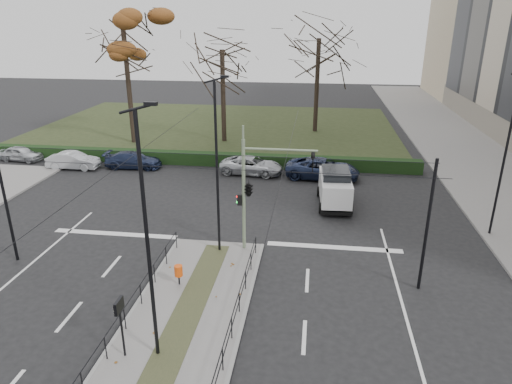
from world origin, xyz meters
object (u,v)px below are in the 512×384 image
Objects in this scene: streetlamp_median_near at (148,239)px; parked_car_second at (73,161)px; info_panel at (120,312)px; bare_tree_near at (222,57)px; rust_tree at (123,28)px; streetlamp_median_far at (217,167)px; traffic_light at (250,187)px; parked_car_fifth at (323,169)px; litter_bin at (178,271)px; bare_tree_center at (319,45)px; white_van at (335,187)px; parked_car_first at (21,154)px; parked_car_fourth at (251,165)px; parked_car_third at (133,160)px; streetlamp_sidewalk at (506,154)px.

streetlamp_median_near reaches higher than parked_car_second.
info_panel is at bearing -167.37° from streetlamp_median_near.
rust_tree is at bearing -168.87° from bare_tree_near.
streetlamp_median_near is at bearing -94.16° from streetlamp_median_far.
traffic_light is 1.06× the size of parked_car_fifth.
litter_bin is 32.15m from bare_tree_center.
info_panel reaches higher than litter_bin.
white_van reaches higher than parked_car_second.
streetlamp_median_far is at bearing -118.35° from parked_car_first.
parked_car_fourth is at bearing 138.11° from white_van.
white_van is (20.26, -4.84, 0.57)m from parked_car_second.
parked_car_first is at bearing 83.91° from parked_car_third.
parked_car_third is 0.99× the size of white_van.
rust_tree is 18.54m from bare_tree_center.
streetlamp_median_far reaches higher than parked_car_third.
bare_tree_near reaches higher than white_van.
streetlamp_median_far is 13.92m from parked_car_fifth.
parked_car_second is (-15.86, 11.64, -2.80)m from traffic_light.
bare_tree_center reaches higher than traffic_light.
parked_car_fifth is at bearing 137.20° from streetlamp_sidewalk.
white_van is 0.37× the size of bare_tree_center.
traffic_light reaches higher than parked_car_second.
info_panel is 0.51× the size of parked_car_third.
streetlamp_sidewalk reaches higher than parked_car_first.
streetlamp_median_near is (0.56, -4.44, 3.84)m from litter_bin.
streetlamp_sidewalk is 1.99× the size of parked_car_third.
rust_tree is (7.14, 6.82, 9.81)m from parked_car_first.
parked_car_fourth is 0.88× the size of parked_car_fifth.
traffic_light is 0.65× the size of streetlamp_median_near.
parked_car_first is at bearing 129.96° from info_panel.
parked_car_second is at bearing 130.53° from litter_bin.
streetlamp_sidewalk is 30.06m from parked_car_second.
litter_bin is at bearing -141.05° from parked_car_second.
bare_tree_center is 16.93m from parked_car_fifth.
streetlamp_sidewalk reaches higher than parked_car_fifth.
parked_car_fifth is (17.85, -8.01, -9.67)m from rust_tree.
info_panel is 21.58m from parked_car_fifth.
parked_car_fourth is (-14.52, 8.83, -3.98)m from streetlamp_sidewalk.
info_panel is 0.17× the size of rust_tree.
streetlamp_sidewalk is at bearing -44.39° from bare_tree_near.
parked_car_first is at bearing 137.84° from litter_bin.
litter_bin is 16.94m from parked_car_fifth.
info_panel is (-0.57, -4.69, 1.13)m from litter_bin.
parked_car_fifth is at bearing -87.44° from parked_car_fourth.
bare_tree_near reaches higher than streetlamp_sidewalk.
streetlamp_sidewalk is at bearing 15.11° from traffic_light.
streetlamp_median_near is 21.32m from parked_car_fifth.
streetlamp_median_near reaches higher than parked_car_fifth.
parked_car_fifth reaches higher than litter_bin.
parked_car_first is at bearing -150.44° from bare_tree_center.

